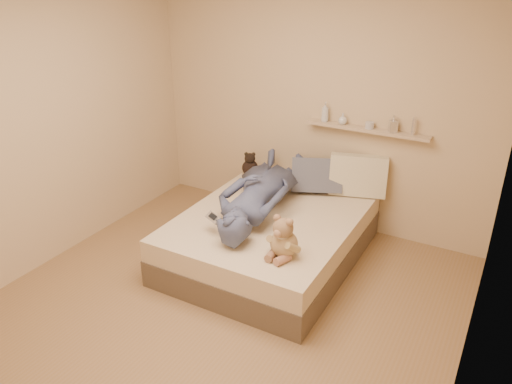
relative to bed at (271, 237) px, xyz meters
The scene contains 10 objects.
room 1.42m from the bed, 90.00° to the right, with size 3.80×3.80×3.80m.
bed is the anchor object (origin of this frame).
game_console 0.70m from the bed, 118.09° to the right, with size 0.18×0.13×0.06m.
teddy_bear 0.79m from the bed, 54.78° to the right, with size 0.29×0.29×0.36m.
dark_plush 1.02m from the bed, 131.18° to the left, with size 0.17×0.17×0.27m.
pillow_cream 1.07m from the bed, 57.37° to the left, with size 0.55×0.16×0.40m, color beige.
pillow_grey 0.81m from the bed, 77.32° to the left, with size 0.50×0.14×0.34m, color slate.
person 0.45m from the bed, 159.09° to the left, with size 0.59×1.62×0.39m, color #485171.
wall_shelf 1.38m from the bed, 58.82° to the left, with size 1.20×0.12×0.03m, color tan.
shelf_bottles 1.40m from the bed, 64.20° to the left, with size 0.92×0.11×0.19m.
Camera 1 is at (1.85, -2.67, 2.57)m, focal length 35.00 mm.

